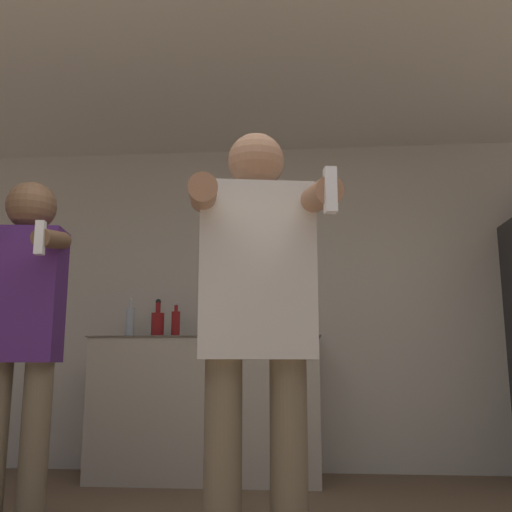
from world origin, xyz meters
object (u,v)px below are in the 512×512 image
at_px(person_woman_foreground, 256,315).
at_px(bottle_dark_rum, 176,323).
at_px(bottle_tall_gin, 250,323).
at_px(bottle_short_whiskey, 158,323).
at_px(bottle_amber_bourbon, 282,321).
at_px(bottle_green_wine, 130,321).
at_px(person_man_side, 22,326).

bearing_deg(person_woman_foreground, bottle_dark_rum, 109.76).
xyz_separation_m(bottle_tall_gin, bottle_short_whiskey, (-0.69, 0.00, 0.01)).
height_order(bottle_tall_gin, bottle_amber_bourbon, bottle_amber_bourbon).
bearing_deg(person_woman_foreground, bottle_short_whiskey, 112.86).
bearing_deg(person_woman_foreground, bottle_tall_gin, 96.01).
bearing_deg(bottle_green_wine, person_woman_foreground, -62.64).
distance_m(bottle_amber_bourbon, bottle_short_whiskey, 0.92).
distance_m(person_woman_foreground, person_man_side, 1.21).
bearing_deg(bottle_short_whiskey, bottle_tall_gin, 0.00).
xyz_separation_m(bottle_green_wine, person_woman_foreground, (1.12, -2.17, -0.14)).
xyz_separation_m(bottle_short_whiskey, person_man_side, (-0.19, -1.66, -0.13)).
bearing_deg(bottle_dark_rum, bottle_amber_bourbon, 0.00).
height_order(bottle_green_wine, person_woman_foreground, person_woman_foreground).
height_order(bottle_amber_bourbon, bottle_dark_rum, bottle_amber_bourbon).
bearing_deg(bottle_dark_rum, person_woman_foreground, -70.24).
height_order(bottle_green_wine, bottle_amber_bourbon, bottle_green_wine).
height_order(bottle_short_whiskey, person_man_side, person_man_side).
distance_m(bottle_green_wine, bottle_tall_gin, 0.89).
bearing_deg(person_man_side, bottle_green_wine, 90.70).
xyz_separation_m(bottle_amber_bourbon, person_woman_foreground, (-0.00, -2.17, -0.14)).
distance_m(bottle_amber_bourbon, bottle_dark_rum, 0.78).
xyz_separation_m(bottle_tall_gin, bottle_dark_rum, (-0.55, 0.00, 0.01)).
bearing_deg(bottle_short_whiskey, bottle_green_wine, 180.00).
xyz_separation_m(person_woman_foreground, person_man_side, (-1.10, 0.50, 0.00)).
height_order(bottle_short_whiskey, person_woman_foreground, person_woman_foreground).
xyz_separation_m(bottle_tall_gin, person_woman_foreground, (0.23, -2.17, -0.12)).
height_order(bottle_green_wine, person_man_side, person_man_side).
relative_size(bottle_tall_gin, person_woman_foreground, 0.16).
xyz_separation_m(bottle_green_wine, bottle_dark_rum, (0.34, -0.00, -0.01)).
distance_m(bottle_short_whiskey, bottle_dark_rum, 0.14).
bearing_deg(bottle_amber_bourbon, person_man_side, -123.56).
distance_m(bottle_tall_gin, person_woman_foreground, 2.18).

